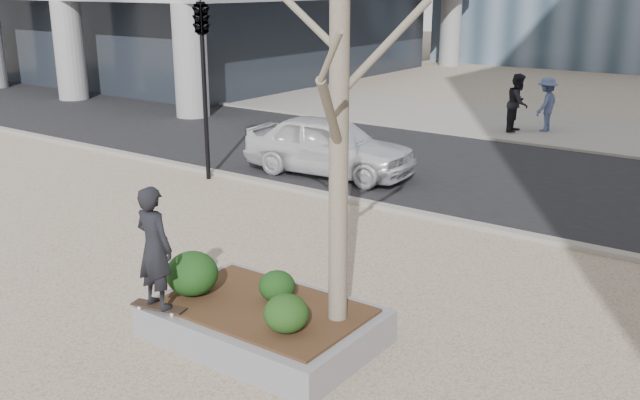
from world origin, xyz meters
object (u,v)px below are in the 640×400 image
Objects in this scene: skateboard at (159,308)px; police_car at (329,145)px; planter at (264,324)px; skateboarder at (154,247)px.

skateboard is 9.10m from police_car.
skateboard is (-1.10, -0.87, 0.26)m from planter.
planter is 1.43m from skateboard.
skateboard reaches higher than planter.
skateboarder is (0.00, 0.00, 0.87)m from skateboard.
skateboard is at bearing -141.63° from planter.
skateboarder is at bearing -141.63° from planter.
skateboard is 0.87m from skateboarder.
skateboarder is at bearing 0.00° from skateboard.
skateboarder is at bearing -165.04° from police_car.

